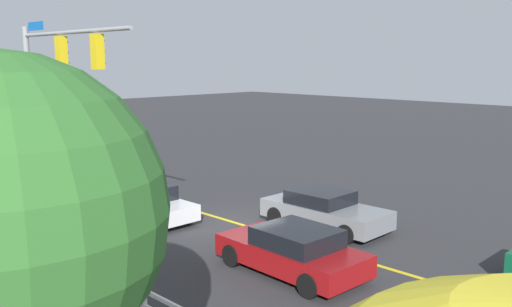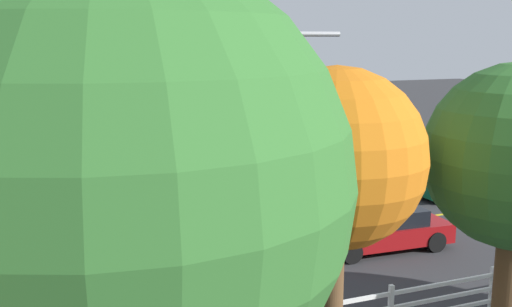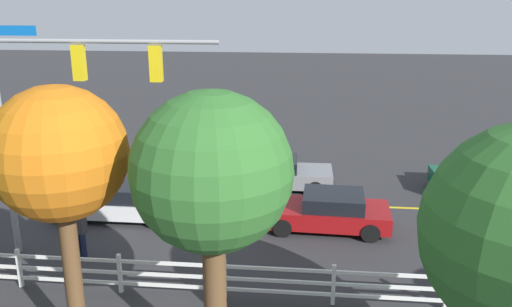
{
  "view_description": "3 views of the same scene",
  "coord_description": "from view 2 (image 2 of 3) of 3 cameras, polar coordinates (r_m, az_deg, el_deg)",
  "views": [
    {
      "loc": [
        -14.1,
        13.21,
        5.8
      ],
      "look_at": [
        -0.88,
        0.0,
        2.66
      ],
      "focal_mm": 39.22,
      "sensor_mm": 36.0,
      "label": 1
    },
    {
      "loc": [
        5.73,
        17.24,
        6.55
      ],
      "look_at": [
        -0.93,
        0.3,
        2.95
      ],
      "focal_mm": 41.29,
      "sensor_mm": 36.0,
      "label": 2
    },
    {
      "loc": [
        -3.65,
        19.19,
        7.77
      ],
      "look_at": [
        -1.78,
        0.87,
        2.29
      ],
      "focal_mm": 36.57,
      "sensor_mm": 36.0,
      "label": 3
    }
  ],
  "objects": [
    {
      "name": "signal_assembly",
      "position": [
        12.6,
        -11.46,
        3.59
      ],
      "size": [
        6.73,
        0.38,
        7.05
      ],
      "color": "gray",
      "rests_on": "ground_plane"
    },
    {
      "name": "lane_center_stripe",
      "position": [
        20.85,
        7.64,
        -7.23
      ],
      "size": [
        28.0,
        0.16,
        0.01
      ],
      "primitive_type": "cube",
      "color": "gold",
      "rests_on": "ground_plane"
    },
    {
      "name": "car_3",
      "position": [
        19.14,
        12.04,
        -7.04
      ],
      "size": [
        4.37,
        2.16,
        1.32
      ],
      "rotation": [
        0.0,
        0.0,
        -0.04
      ],
      "color": "maroon",
      "rests_on": "ground_plane"
    },
    {
      "name": "car_0",
      "position": [
        21.54,
        1.74,
        -4.75
      ],
      "size": [
        4.51,
        2.04,
        1.31
      ],
      "rotation": [
        0.0,
        0.0,
        3.15
      ],
      "color": "slate",
      "rests_on": "ground_plane"
    },
    {
      "name": "white_rail_fence",
      "position": [
        14.75,
        17.68,
        -13.17
      ],
      "size": [
        26.1,
        0.1,
        1.15
      ],
      "color": "white",
      "rests_on": "ground_plane"
    },
    {
      "name": "car_2",
      "position": [
        26.08,
        18.84,
        -2.52
      ],
      "size": [
        4.04,
        2.02,
        1.34
      ],
      "rotation": [
        0.0,
        0.0,
        3.16
      ],
      "color": "#0C4C2D",
      "rests_on": "ground_plane"
    },
    {
      "name": "tree_3",
      "position": [
        9.1,
        7.64,
        -0.86
      ],
      "size": [
        2.83,
        2.83,
        6.15
      ],
      "color": "brown",
      "rests_on": "ground_plane"
    },
    {
      "name": "tree_5",
      "position": [
        6.69,
        -12.62,
        -3.04
      ],
      "size": [
        5.11,
        5.11,
        7.51
      ],
      "color": "brown",
      "rests_on": "ground_plane"
    },
    {
      "name": "pedestrian",
      "position": [
        13.57,
        -9.19,
        -13.44
      ],
      "size": [
        0.45,
        0.35,
        1.69
      ],
      "rotation": [
        0.0,
        0.0,
        4.46
      ],
      "color": "#191E3F",
      "rests_on": "ground_plane"
    },
    {
      "name": "car_4",
      "position": [
        16.56,
        -10.87,
        -10.0
      ],
      "size": [
        4.76,
        1.84,
        1.3
      ],
      "rotation": [
        0.0,
        0.0,
        -0.0
      ],
      "color": "silver",
      "rests_on": "ground_plane"
    },
    {
      "name": "ground_plane",
      "position": [
        19.31,
        -2.92,
        -8.67
      ],
      "size": [
        120.0,
        120.0,
        0.0
      ],
      "primitive_type": "plane",
      "color": "#2D2D30"
    }
  ]
}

